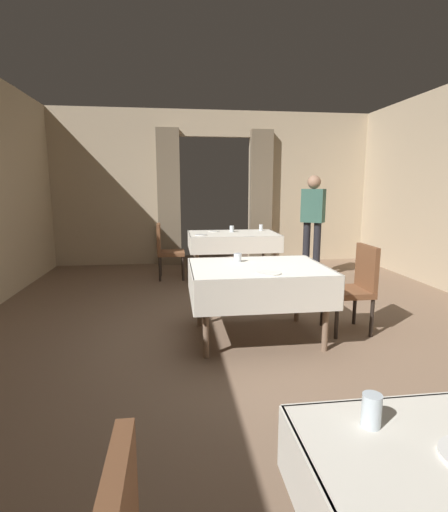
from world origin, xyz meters
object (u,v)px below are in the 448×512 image
(chair_far_left, at_px, (166,248))
(plate_far_b, at_px, (214,231))
(glass_near_b, at_px, (372,410))
(plate_mid_b, at_px, (269,273))
(chair_mid_right, at_px, (355,284))
(glass_mid_a, at_px, (238,258))
(person_waiter_by_doorway, at_px, (313,218))
(plate_far_d, at_px, (201,235))
(dining_table_mid, at_px, (258,276))
(glass_far_c, at_px, (261,228))
(dining_table_far, at_px, (233,238))
(glass_far_a, at_px, (232,229))

(chair_far_left, xyz_separation_m, plate_far_b, (0.84, 0.31, 0.24))
(glass_near_b, bearing_deg, plate_mid_b, 84.43)
(chair_mid_right, bearing_deg, glass_near_b, -115.48)
(glass_mid_a, height_order, plate_mid_b, glass_mid_a)
(plate_far_b, bearing_deg, plate_mid_b, -87.53)
(plate_far_b, bearing_deg, chair_far_left, -159.91)
(plate_far_b, distance_m, person_waiter_by_doorway, 1.72)
(chair_far_left, distance_m, plate_far_d, 0.65)
(dining_table_mid, relative_size, plate_mid_b, 6.15)
(glass_far_c, relative_size, person_waiter_by_doorway, 0.07)
(glass_near_b, distance_m, plate_mid_b, 2.26)
(plate_mid_b, height_order, plate_far_b, same)
(dining_table_mid, relative_size, person_waiter_by_doorway, 0.79)
(dining_table_far, bearing_deg, plate_far_b, 141.86)
(plate_far_b, bearing_deg, glass_far_c, 3.67)
(chair_far_left, bearing_deg, glass_far_c, 12.01)
(plate_far_d, bearing_deg, plate_far_b, 60.85)
(chair_mid_right, distance_m, glass_far_a, 3.04)
(glass_far_a, distance_m, glass_far_c, 0.58)
(plate_far_d, xyz_separation_m, person_waiter_by_doorway, (1.87, -0.09, 0.27))
(glass_near_b, bearing_deg, chair_mid_right, 64.52)
(chair_mid_right, distance_m, plate_far_d, 2.92)
(person_waiter_by_doorway, bearing_deg, glass_far_c, 139.78)
(dining_table_mid, relative_size, glass_mid_a, 14.98)
(dining_table_far, xyz_separation_m, chair_far_left, (-1.15, -0.07, -0.15))
(dining_table_far, relative_size, glass_mid_a, 16.74)
(dining_table_mid, height_order, person_waiter_by_doorway, person_waiter_by_doorway)
(glass_far_a, bearing_deg, person_waiter_by_doorway, -19.58)
(glass_mid_a, relative_size, glass_far_c, 0.80)
(plate_mid_b, bearing_deg, dining_table_far, 87.13)
(dining_table_mid, xyz_separation_m, person_waiter_by_doorway, (1.48, 2.47, 0.37))
(chair_far_left, distance_m, glass_far_a, 1.20)
(plate_far_b, bearing_deg, glass_far_a, -19.14)
(chair_far_left, bearing_deg, dining_table_far, 3.42)
(glass_far_c, xyz_separation_m, plate_far_d, (-1.13, -0.53, -0.05))
(glass_far_c, distance_m, plate_far_d, 1.25)
(glass_near_b, xyz_separation_m, plate_far_b, (0.07, 5.64, -0.05))
(dining_table_far, height_order, person_waiter_by_doorway, person_waiter_by_doorway)
(glass_far_c, bearing_deg, plate_far_b, -176.33)
(chair_far_left, xyz_separation_m, glass_near_b, (0.77, -5.34, 0.29))
(glass_far_a, distance_m, plate_far_b, 0.33)
(chair_mid_right, relative_size, glass_near_b, 8.29)
(dining_table_far, bearing_deg, glass_mid_a, -97.74)
(glass_far_a, bearing_deg, dining_table_far, -89.55)
(glass_mid_a, relative_size, glass_far_a, 0.79)
(glass_far_c, bearing_deg, glass_far_a, -164.01)
(glass_near_b, xyz_separation_m, glass_mid_a, (0.03, 2.84, -0.01))
(plate_far_b, bearing_deg, glass_near_b, -90.74)
(chair_mid_right, relative_size, plate_far_b, 4.99)
(dining_table_far, distance_m, chair_far_left, 1.16)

